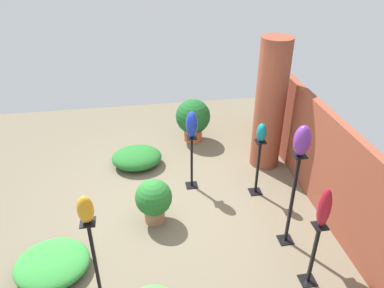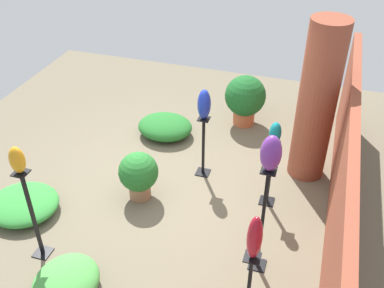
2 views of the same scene
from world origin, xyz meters
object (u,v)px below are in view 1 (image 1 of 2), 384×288
(art_vase_amber, at_px, (85,210))
(potted_plant_mid_left, at_px, (193,118))
(brick_pillar, at_px, (270,105))
(pedestal_ruby, at_px, (313,257))
(pedestal_teal, at_px, (258,170))
(art_vase_cobalt, at_px, (192,125))
(art_vase_violet, at_px, (302,141))
(pedestal_violet, at_px, (291,204))
(art_vase_ruby, at_px, (324,208))
(pedestal_amber, at_px, (96,268))
(pedestal_cobalt, at_px, (192,165))
(art_vase_teal, at_px, (262,133))
(potted_plant_front_right, at_px, (154,199))

(art_vase_amber, xyz_separation_m, potted_plant_mid_left, (-3.68, 1.70, -0.92))
(brick_pillar, height_order, pedestal_ruby, brick_pillar)
(pedestal_teal, height_order, art_vase_cobalt, art_vase_cobalt)
(art_vase_violet, bearing_deg, pedestal_violet, 0.00)
(brick_pillar, bearing_deg, art_vase_ruby, -6.97)
(pedestal_ruby, height_order, pedestal_violet, pedestal_violet)
(pedestal_ruby, height_order, art_vase_cobalt, art_vase_cobalt)
(art_vase_violet, bearing_deg, pedestal_teal, -175.75)
(pedestal_amber, xyz_separation_m, pedestal_teal, (-1.76, 2.45, -0.13))
(pedestal_amber, bearing_deg, art_vase_ruby, 87.56)
(art_vase_violet, bearing_deg, pedestal_amber, -76.47)
(art_vase_cobalt, bearing_deg, pedestal_teal, 71.27)
(pedestal_cobalt, relative_size, art_vase_amber, 2.95)
(pedestal_amber, xyz_separation_m, art_vase_ruby, (0.11, 2.55, 0.62))
(art_vase_teal, bearing_deg, pedestal_teal, 0.00)
(brick_pillar, height_order, pedestal_teal, brick_pillar)
(art_vase_amber, bearing_deg, potted_plant_front_right, 151.21)
(pedestal_ruby, bearing_deg, potted_plant_mid_left, -167.36)
(pedestal_cobalt, height_order, pedestal_teal, pedestal_teal)
(pedestal_ruby, bearing_deg, art_vase_teal, -176.93)
(pedestal_cobalt, xyz_separation_m, art_vase_violet, (1.49, 1.12, 1.21))
(art_vase_cobalt, height_order, art_vase_ruby, art_vase_ruby)
(pedestal_amber, bearing_deg, art_vase_violet, 103.53)
(pedestal_cobalt, bearing_deg, art_vase_violet, 36.73)
(pedestal_ruby, xyz_separation_m, potted_plant_mid_left, (-3.79, -0.85, 0.09))
(pedestal_cobalt, xyz_separation_m, art_vase_amber, (2.10, -1.42, 0.99))
(brick_pillar, height_order, art_vase_teal, brick_pillar)
(art_vase_cobalt, xyz_separation_m, potted_plant_mid_left, (-1.58, 0.28, -0.68))
(art_vase_amber, bearing_deg, pedestal_violet, 103.53)
(art_vase_ruby, height_order, potted_plant_mid_left, art_vase_ruby)
(pedestal_teal, bearing_deg, pedestal_cobalt, -108.73)
(pedestal_violet, distance_m, pedestal_teal, 1.17)
(pedestal_cobalt, relative_size, pedestal_amber, 0.77)
(pedestal_cobalt, bearing_deg, pedestal_amber, -34.01)
(pedestal_amber, bearing_deg, pedestal_violet, 103.53)
(pedestal_amber, distance_m, potted_plant_front_right, 1.52)
(pedestal_ruby, xyz_separation_m, art_vase_amber, (-0.11, -2.55, 1.00))
(pedestal_cobalt, bearing_deg, pedestal_teal, 71.27)
(art_vase_cobalt, distance_m, art_vase_ruby, 2.49)
(pedestal_ruby, xyz_separation_m, art_vase_ruby, (-0.00, -0.00, 0.77))
(art_vase_teal, bearing_deg, potted_plant_mid_left, -158.72)
(art_vase_amber, bearing_deg, pedestal_teal, 125.62)
(pedestal_cobalt, xyz_separation_m, potted_plant_mid_left, (-1.58, 0.28, 0.07))
(pedestal_cobalt, distance_m, art_vase_teal, 1.30)
(brick_pillar, distance_m, pedestal_amber, 3.94)
(art_vase_amber, relative_size, art_vase_ruby, 0.63)
(art_vase_ruby, height_order, art_vase_violet, art_vase_violet)
(pedestal_violet, relative_size, art_vase_ruby, 2.77)
(pedestal_ruby, relative_size, pedestal_violet, 0.65)
(pedestal_violet, xyz_separation_m, art_vase_amber, (0.61, -2.54, 0.76))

